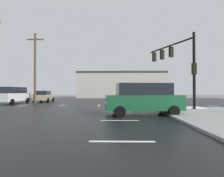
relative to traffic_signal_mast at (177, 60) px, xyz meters
The scene contains 10 objects.
ground_plane 7.45m from the traffic_signal_mast, 150.75° to the left, with size 120.00×120.00×0.00m, color slate.
road_asphalt 7.45m from the traffic_signal_mast, 150.75° to the left, with size 44.00×44.00×0.02m, color black.
snow_strip_curbside 4.36m from the traffic_signal_mast, 103.59° to the right, with size 4.00×1.60×0.06m, color white.
lane_markings 6.16m from the traffic_signal_mast, 158.86° to the left, with size 36.15×36.15×0.01m.
traffic_signal_mast is the anchor object (origin of this frame).
strip_building_background 27.38m from the traffic_signal_mast, 98.93° to the left, with size 19.92×8.00×5.96m.
sedan_tan 18.51m from the traffic_signal_mast, 149.70° to the left, with size 2.41×4.67×1.58m.
suv_white 19.18m from the traffic_signal_mast, 163.08° to the left, with size 2.35×4.91×2.03m.
suv_green 6.84m from the traffic_signal_mast, 128.01° to the right, with size 4.98×2.56×2.03m.
utility_pole_far 17.49m from the traffic_signal_mast, 156.30° to the left, with size 2.20×0.28×9.11m.
Camera 1 is at (-0.18, -19.59, 1.55)m, focal length 29.53 mm.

